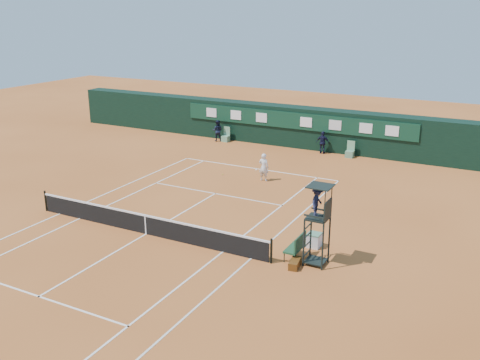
% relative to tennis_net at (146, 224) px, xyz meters
% --- Properties ---
extents(ground, '(90.00, 90.00, 0.00)m').
position_rel_tennis_net_xyz_m(ground, '(0.00, 0.00, -0.51)').
color(ground, '#BB632C').
rests_on(ground, ground).
extents(court_lines, '(11.05, 23.85, 0.01)m').
position_rel_tennis_net_xyz_m(court_lines, '(0.00, 0.00, -0.50)').
color(court_lines, white).
rests_on(court_lines, ground).
extents(tennis_net, '(12.90, 0.10, 1.10)m').
position_rel_tennis_net_xyz_m(tennis_net, '(0.00, 0.00, 0.00)').
color(tennis_net, black).
rests_on(tennis_net, ground).
extents(back_wall, '(40.00, 1.65, 3.00)m').
position_rel_tennis_net_xyz_m(back_wall, '(0.00, 18.74, 1.00)').
color(back_wall, black).
rests_on(back_wall, ground).
extents(linesman_chair_left, '(0.55, 0.50, 1.15)m').
position_rel_tennis_net_xyz_m(linesman_chair_left, '(-5.50, 17.48, -0.19)').
color(linesman_chair_left, '#62956F').
rests_on(linesman_chair_left, ground).
extents(linesman_chair_right, '(0.55, 0.50, 1.15)m').
position_rel_tennis_net_xyz_m(linesman_chair_right, '(4.50, 17.48, -0.19)').
color(linesman_chair_right, '#568465').
rests_on(linesman_chair_right, ground).
extents(umpire_chair, '(0.96, 0.95, 3.42)m').
position_rel_tennis_net_xyz_m(umpire_chair, '(8.04, 0.79, 1.95)').
color(umpire_chair, black).
rests_on(umpire_chair, ground).
extents(player_bench, '(0.56, 1.20, 1.10)m').
position_rel_tennis_net_xyz_m(player_bench, '(7.17, 0.89, 0.09)').
color(player_bench, '#1A4326').
rests_on(player_bench, ground).
extents(tennis_bag, '(0.48, 0.88, 0.31)m').
position_rel_tennis_net_xyz_m(tennis_bag, '(7.40, 0.14, -0.35)').
color(tennis_bag, black).
rests_on(tennis_bag, ground).
extents(cooler, '(0.57, 0.57, 0.65)m').
position_rel_tennis_net_xyz_m(cooler, '(7.42, 2.32, -0.18)').
color(cooler, silver).
rests_on(cooler, ground).
extents(tennis_ball, '(0.07, 0.07, 0.07)m').
position_rel_tennis_net_xyz_m(tennis_ball, '(-1.37, 9.68, -0.47)').
color(tennis_ball, '#B8CC2F').
rests_on(tennis_ball, ground).
extents(player, '(0.63, 0.42, 1.72)m').
position_rel_tennis_net_xyz_m(player, '(1.41, 9.83, 0.35)').
color(player, silver).
rests_on(player, ground).
extents(ball_kid_left, '(0.97, 0.85, 1.68)m').
position_rel_tennis_net_xyz_m(ball_kid_left, '(-6.13, 17.29, 0.33)').
color(ball_kid_left, black).
rests_on(ball_kid_left, ground).
extents(ball_kid_right, '(0.98, 0.44, 1.64)m').
position_rel_tennis_net_xyz_m(ball_kid_right, '(2.46, 17.53, 0.31)').
color(ball_kid_right, black).
rests_on(ball_kid_right, ground).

